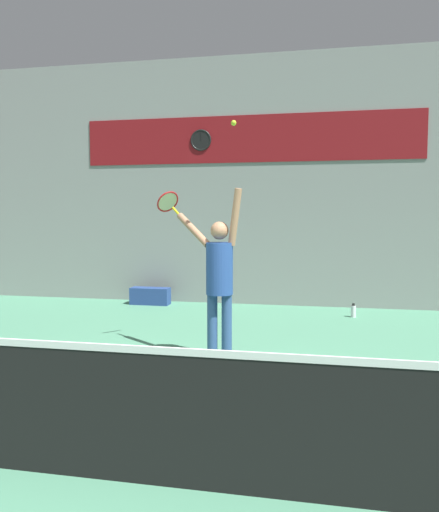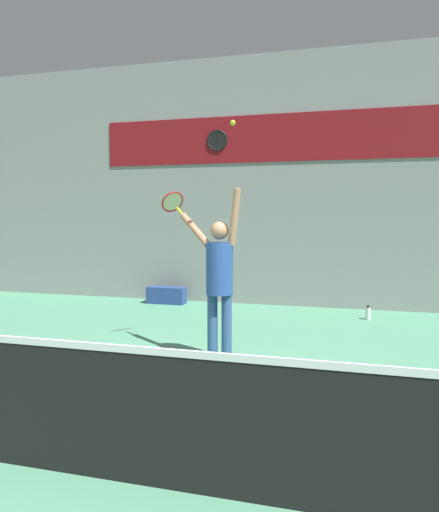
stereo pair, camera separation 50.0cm
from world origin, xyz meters
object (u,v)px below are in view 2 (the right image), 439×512
Objects in this scene: equipment_bag at (166,295)px; water_bottle at (368,313)px; tennis_racket at (173,203)px; tennis_ball at (233,123)px; scoreboard_clock at (217,140)px; tennis_player at (219,274)px.

water_bottle is at bearing -7.33° from equipment_bag.
tennis_racket is 1.70× the size of water_bottle.
tennis_ball is (1.02, -0.65, 0.92)m from tennis_racket.
scoreboard_clock is at bearing 95.89° from tennis_racket.
scoreboard_clock is 6.66× the size of tennis_ball.
tennis_racket is 6.54× the size of tennis_ball.
water_bottle is (1.84, 3.02, -0.97)m from tennis_player.
water_bottle is at bearing 58.64° from tennis_player.
tennis_player reaches higher than water_bottle.
equipment_bag is at bearing 122.92° from tennis_ball.
scoreboard_clock is 3.34m from equipment_bag.
scoreboard_clock is 4.51m from water_bottle.
water_bottle is 0.31× the size of equipment_bag.
tennis_racket reaches higher than equipment_bag.
equipment_bag is (-2.15, 3.53, -0.91)m from tennis_player.
water_bottle is at bearing -16.88° from scoreboard_clock.
equipment_bag is at bearing 172.67° from water_bottle.
equipment_bag is (-0.98, -0.40, -3.17)m from scoreboard_clock.
tennis_player is 1.85m from tennis_ball.
tennis_player reaches higher than tennis_racket.
scoreboard_clock is at bearing 163.12° from water_bottle.
tennis_ball is at bearing -117.75° from water_bottle.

